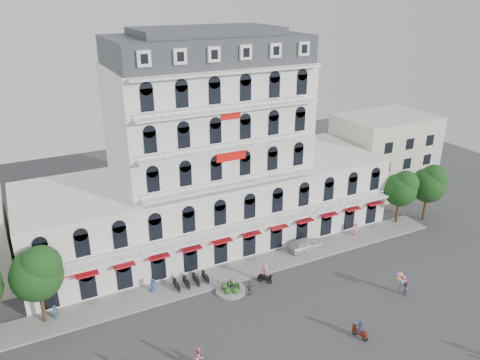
% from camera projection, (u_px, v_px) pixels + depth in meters
% --- Properties ---
extents(ground, '(120.00, 120.00, 0.00)m').
position_uv_depth(ground, '(285.00, 316.00, 45.64)').
color(ground, '#38383A').
rests_on(ground, ground).
extents(sidewalk, '(53.00, 4.00, 0.16)m').
position_uv_depth(sidewalk, '(243.00, 269.00, 53.05)').
color(sidewalk, gray).
rests_on(sidewalk, ground).
extents(main_building, '(45.00, 15.00, 25.80)m').
position_uv_depth(main_building, '(210.00, 164.00, 56.77)').
color(main_building, silver).
rests_on(main_building, ground).
extents(flank_building_east, '(14.00, 10.00, 12.00)m').
position_uv_depth(flank_building_east, '(383.00, 154.00, 72.44)').
color(flank_building_east, beige).
rests_on(flank_building_east, ground).
extents(traffic_island, '(3.20, 3.20, 1.60)m').
position_uv_depth(traffic_island, '(231.00, 289.00, 49.25)').
color(traffic_island, gray).
rests_on(traffic_island, ground).
extents(parked_scooter_row, '(4.40, 1.80, 1.10)m').
position_uv_depth(parked_scooter_row, '(191.00, 286.00, 50.27)').
color(parked_scooter_row, black).
rests_on(parked_scooter_row, ground).
extents(tree_west_inner, '(4.76, 4.76, 8.25)m').
position_uv_depth(tree_west_inner, '(37.00, 272.00, 42.60)').
color(tree_west_inner, '#382314').
rests_on(tree_west_inner, ground).
extents(tree_east_inner, '(4.40, 4.37, 7.57)m').
position_uv_depth(tree_east_inner, '(401.00, 188.00, 61.97)').
color(tree_east_inner, '#382314').
rests_on(tree_east_inner, ground).
extents(tree_east_outer, '(4.65, 4.65, 8.05)m').
position_uv_depth(tree_east_outer, '(429.00, 183.00, 62.68)').
color(tree_east_outer, '#382314').
rests_on(tree_east_outer, ground).
extents(parked_car, '(4.71, 1.98, 1.59)m').
position_uv_depth(parked_car, '(306.00, 244.00, 56.91)').
color(parked_car, silver).
rests_on(parked_car, ground).
extents(rider_southwest, '(0.98, 1.64, 2.36)m').
position_uv_depth(rider_southwest, '(199.00, 358.00, 38.71)').
color(rider_southwest, black).
rests_on(rider_southwest, ground).
extents(rider_east, '(0.72, 1.67, 1.94)m').
position_uv_depth(rider_east, '(360.00, 329.00, 42.43)').
color(rider_east, maroon).
rests_on(rider_east, ground).
extents(rider_center, '(1.27, 1.34, 2.25)m').
position_uv_depth(rider_center, '(265.00, 273.00, 50.40)').
color(rider_center, black).
rests_on(rider_center, ground).
extents(pedestrian_left, '(0.87, 0.62, 1.66)m').
position_uv_depth(pedestrian_left, '(153.00, 286.00, 48.87)').
color(pedestrian_left, '#294D7D').
rests_on(pedestrian_left, ground).
extents(pedestrian_mid, '(1.07, 0.58, 1.74)m').
position_uv_depth(pedestrian_mid, '(250.00, 288.00, 48.43)').
color(pedestrian_mid, '#57565E').
rests_on(pedestrian_mid, ground).
extents(pedestrian_right, '(1.38, 1.08, 1.87)m').
position_uv_depth(pedestrian_right, '(355.00, 230.00, 60.02)').
color(pedestrian_right, '#DD7582').
rests_on(pedestrian_right, ground).
extents(pedestrian_far, '(0.64, 0.71, 1.63)m').
position_uv_depth(pedestrian_far, '(55.00, 312.00, 44.85)').
color(pedestrian_far, '#2A517F').
rests_on(pedestrian_far, ground).
extents(balloon_vendor, '(1.54, 1.41, 2.45)m').
position_uv_depth(balloon_vendor, '(404.00, 284.00, 48.36)').
color(balloon_vendor, slate).
rests_on(balloon_vendor, ground).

